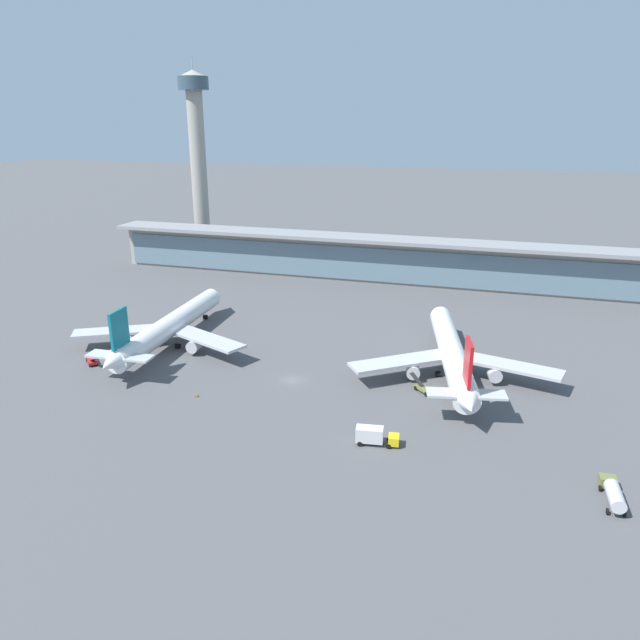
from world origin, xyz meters
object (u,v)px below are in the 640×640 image
(airliner_left_stand, at_px, (169,327))
(control_tower, at_px, (197,149))
(service_truck_near_nose_olive, at_px, (613,493))
(service_truck_by_tail_yellow, at_px, (374,435))
(service_truck_mid_apron_olive, at_px, (424,388))
(safety_cone_alpha, at_px, (197,395))
(airliner_centre_stand, at_px, (452,354))
(service_truck_under_wing_red, at_px, (92,361))

(airliner_left_stand, distance_m, control_tower, 118.84)
(service_truck_near_nose_olive, distance_m, service_truck_by_tail_yellow, 36.65)
(service_truck_mid_apron_olive, bearing_deg, safety_cone_alpha, -160.23)
(airliner_centre_stand, relative_size, service_truck_by_tail_yellow, 7.61)
(airliner_centre_stand, relative_size, service_truck_under_wing_red, 9.67)
(service_truck_under_wing_red, height_order, service_truck_by_tail_yellow, service_truck_by_tail_yellow)
(service_truck_near_nose_olive, bearing_deg, airliner_left_stand, 158.61)
(airliner_left_stand, bearing_deg, control_tower, 113.68)
(service_truck_under_wing_red, bearing_deg, service_truck_by_tail_yellow, -12.72)
(service_truck_mid_apron_olive, bearing_deg, airliner_centre_stand, 67.26)
(service_truck_under_wing_red, distance_m, service_truck_by_tail_yellow, 70.11)
(control_tower, relative_size, safety_cone_alpha, 108.48)
(airliner_left_stand, distance_m, safety_cone_alpha, 31.10)
(service_truck_mid_apron_olive, bearing_deg, service_truck_by_tail_yellow, -102.84)
(service_truck_mid_apron_olive, relative_size, service_truck_by_tail_yellow, 0.77)
(service_truck_near_nose_olive, height_order, service_truck_by_tail_yellow, service_truck_by_tail_yellow)
(airliner_centre_stand, bearing_deg, service_truck_mid_apron_olive, -112.74)
(service_truck_by_tail_yellow, bearing_deg, service_truck_mid_apron_olive, 77.16)
(service_truck_mid_apron_olive, xyz_separation_m, service_truck_by_tail_yellow, (-5.24, -22.98, 0.88))
(service_truck_near_nose_olive, bearing_deg, safety_cone_alpha, 169.73)
(airliner_centre_stand, bearing_deg, service_truck_under_wing_red, -166.93)
(control_tower, xyz_separation_m, safety_cone_alpha, (65.42, -126.96, -41.02))
(airliner_centre_stand, xyz_separation_m, service_truck_near_nose_olive, (26.51, -39.36, -3.14))
(airliner_centre_stand, xyz_separation_m, service_truck_under_wing_red, (-78.06, -18.13, -4.04))
(airliner_centre_stand, relative_size, control_tower, 0.76)
(service_truck_by_tail_yellow, xyz_separation_m, safety_cone_alpha, (-37.64, 7.57, -1.37))
(airliner_centre_stand, relative_size, service_truck_near_nose_olive, 6.61)
(service_truck_near_nose_olive, relative_size, service_truck_by_tail_yellow, 1.15)
(service_truck_by_tail_yellow, bearing_deg, service_truck_near_nose_olive, -9.11)
(airliner_centre_stand, bearing_deg, airliner_left_stand, -177.78)
(service_truck_by_tail_yellow, bearing_deg, safety_cone_alpha, 168.63)
(service_truck_mid_apron_olive, relative_size, safety_cone_alpha, 8.31)
(control_tower, bearing_deg, service_truck_under_wing_red, -73.77)
(airliner_left_stand, xyz_separation_m, service_truck_near_nose_olive, (93.83, -36.75, -3.14))
(service_truck_under_wing_red, xyz_separation_m, service_truck_mid_apron_olive, (73.63, 7.55, 0.00))
(airliner_left_stand, relative_size, service_truck_by_tail_yellow, 7.66)
(service_truck_near_nose_olive, relative_size, control_tower, 0.11)
(airliner_centre_stand, height_order, service_truck_near_nose_olive, airliner_centre_stand)
(control_tower, bearing_deg, safety_cone_alpha, -62.74)
(service_truck_under_wing_red, bearing_deg, airliner_left_stand, 55.29)
(airliner_left_stand, xyz_separation_m, safety_cone_alpha, (20.00, -23.38, -4.53))
(service_truck_mid_apron_olive, bearing_deg, control_tower, 134.15)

